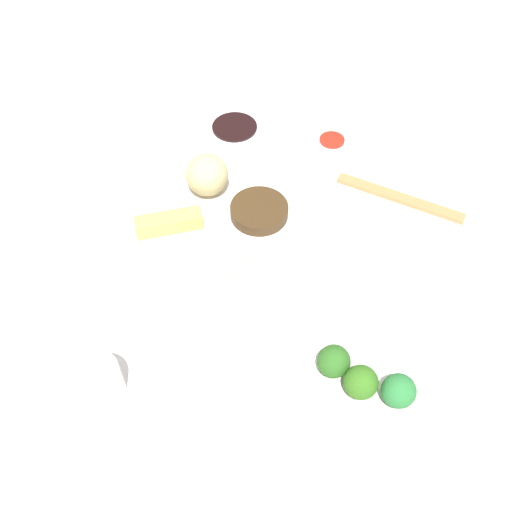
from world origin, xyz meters
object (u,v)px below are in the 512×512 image
soy_sauce_bowl (235,136)px  teacup (97,383)px  sauce_ramekin_sweet_and_sour (331,146)px  main_plate (215,225)px  broccoli_plate (358,385)px  chopsticks_pair (400,198)px

soy_sauce_bowl → teacup: size_ratio=1.51×
sauce_ramekin_sweet_and_sour → main_plate: bearing=169.5°
main_plate → broccoli_plate: (-0.11, -0.33, -0.00)m
sauce_ramekin_sweet_and_sour → broccoli_plate: bearing=-143.8°
sauce_ramekin_sweet_and_sour → chopsticks_pair: bearing=-103.1°
broccoli_plate → sauce_ramekin_sweet_and_sour: sauce_ramekin_sweet_and_sour is taller
main_plate → broccoli_plate: size_ratio=1.32×
soy_sauce_bowl → teacup: (-0.49, -0.16, 0.01)m
sauce_ramekin_sweet_and_sour → chopsticks_pair: (-0.04, -0.16, -0.01)m
main_plate → soy_sauce_bowl: bearing=28.9°
chopsticks_pair → main_plate: bearing=138.3°
sauce_ramekin_sweet_and_sour → chopsticks_pair: 0.16m
soy_sauce_bowl → chopsticks_pair: (0.05, -0.31, -0.01)m
main_plate → broccoli_plate: 0.34m
teacup → chopsticks_pair: 0.57m
main_plate → teacup: 0.32m
soy_sauce_bowl → sauce_ramekin_sweet_and_sour: 0.17m
main_plate → sauce_ramekin_sweet_and_sour: bearing=-10.5°
teacup → broccoli_plate: bearing=-52.2°
soy_sauce_bowl → main_plate: bearing=-151.1°
soy_sauce_bowl → sauce_ramekin_sweet_and_sour: (0.09, -0.15, -0.01)m
main_plate → broccoli_plate: main_plate is taller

